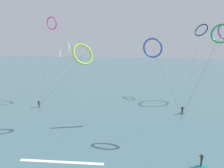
{
  "coord_description": "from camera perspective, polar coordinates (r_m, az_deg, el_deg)",
  "views": [
    {
      "loc": [
        5.33,
        -11.8,
        14.67
      ],
      "look_at": [
        0.0,
        19.44,
        7.98
      ],
      "focal_mm": 30.27,
      "sensor_mm": 36.0,
      "label": 1
    }
  ],
  "objects": [
    {
      "name": "sea_water",
      "position": [
        117.28,
        7.03,
        4.67
      ],
      "size": [
        400.0,
        200.0,
        0.08
      ],
      "primitive_type": "cube",
      "color": "#476B75",
      "rests_on": "ground"
    },
    {
      "name": "surfer_coral",
      "position": [
        48.03,
        -21.2,
        -5.68
      ],
      "size": [
        1.4,
        0.7,
        1.7
      ],
      "rotation": [
        0.0,
        0.0,
        5.77
      ],
      "color": "#EA7260",
      "rests_on": "ground"
    },
    {
      "name": "surfer_charcoal",
      "position": [
        43.41,
        20.43,
        -7.47
      ],
      "size": [
        1.4,
        0.65,
        1.7
      ],
      "rotation": [
        0.0,
        0.0,
        1.86
      ],
      "color": "black",
      "rests_on": "ground"
    },
    {
      "name": "surfer_teal",
      "position": [
        27.03,
        25.42,
        -20.17
      ],
      "size": [
        1.4,
        0.72,
        1.7
      ],
      "rotation": [
        0.0,
        0.0,
        4.11
      ],
      "color": "teal",
      "rests_on": "ground"
    },
    {
      "name": "kite_magenta",
      "position": [
        66.11,
        -17.74,
        17.05
      ],
      "size": [
        7.43,
        20.63,
        23.28
      ],
      "rotation": [
        0.0,
        0.0,
        2.86
      ],
      "color": "#CC288E",
      "rests_on": "ground"
    },
    {
      "name": "kite_emerald",
      "position": [
        36.09,
        30.19,
        13.0
      ],
      "size": [
        5.51,
        7.47,
        17.97
      ],
      "rotation": [
        0.0,
        0.0,
        5.89
      ],
      "color": "#199351",
      "rests_on": "ground"
    },
    {
      "name": "kite_cobalt",
      "position": [
        37.71,
        12.25,
        10.64
      ],
      "size": [
        8.9,
        3.85,
        15.96
      ],
      "rotation": [
        0.0,
        0.0,
        0.32
      ],
      "color": "#2647B7",
      "rests_on": "ground"
    },
    {
      "name": "kite_navy",
      "position": [
        62.96,
        25.36,
        14.49
      ],
      "size": [
        9.89,
        22.77,
        20.6
      ],
      "rotation": [
        0.0,
        0.0,
        5.38
      ],
      "color": "navy",
      "rests_on": "ground"
    },
    {
      "name": "kite_ivory",
      "position": [
        52.54,
        -14.25,
        9.89
      ],
      "size": [
        5.38,
        10.84,
        15.39
      ],
      "rotation": [
        0.0,
        0.0,
        5.71
      ],
      "color": "silver",
      "rests_on": "ground"
    },
    {
      "name": "kite_lime",
      "position": [
        34.78,
        -8.83,
        8.9
      ],
      "size": [
        15.33,
        8.4,
        14.9
      ],
      "rotation": [
        0.0,
        0.0,
        0.91
      ],
      "color": "#8CC62D",
      "rests_on": "ground"
    },
    {
      "name": "wave_crest_far",
      "position": [
        26.58,
        -15.06,
        -21.89
      ],
      "size": [
        10.83,
        1.42,
        0.12
      ],
      "primitive_type": "cube",
      "rotation": [
        0.0,
        0.0,
        0.09
      ],
      "color": "white",
      "rests_on": "ground"
    }
  ]
}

